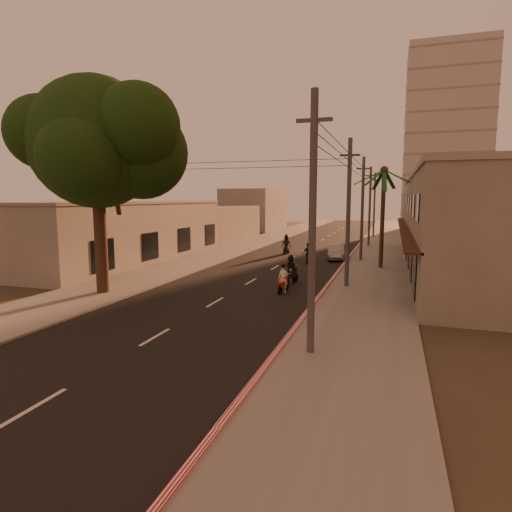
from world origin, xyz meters
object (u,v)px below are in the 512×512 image
at_px(scooter_far_a, 286,245).
at_px(parked_car, 336,252).
at_px(palm_tree, 384,176).
at_px(scooter_red, 283,280).
at_px(scooter_mid_b, 308,254).
at_px(broadleaf_tree, 104,143).
at_px(scooter_mid_a, 291,271).

relative_size(scooter_far_a, parked_car, 0.47).
xyz_separation_m(palm_tree, parked_car, (-3.97, 4.12, -6.48)).
xyz_separation_m(scooter_red, parked_car, (1.20, 14.67, -0.09)).
distance_m(scooter_red, parked_car, 14.72).
height_order(scooter_mid_b, parked_car, scooter_mid_b).
height_order(scooter_far_a, parked_car, scooter_far_a).
height_order(palm_tree, scooter_far_a, palm_tree).
bearing_deg(palm_tree, scooter_far_a, 144.33).
bearing_deg(scooter_far_a, broadleaf_tree, -113.93).
relative_size(scooter_red, scooter_mid_b, 0.99).
bearing_deg(palm_tree, scooter_mid_a, -123.87).
relative_size(broadleaf_tree, palm_tree, 1.48).
relative_size(palm_tree, scooter_mid_a, 4.29).
distance_m(palm_tree, scooter_red, 13.37).
bearing_deg(palm_tree, broadleaf_tree, -136.52).
distance_m(scooter_mid_a, scooter_far_a, 15.01).
relative_size(palm_tree, scooter_red, 4.64).
bearing_deg(scooter_mid_a, parked_car, 95.52).
distance_m(scooter_mid_b, scooter_far_a, 6.41).
bearing_deg(broadleaf_tree, scooter_mid_b, 59.81).
bearing_deg(broadleaf_tree, scooter_mid_a, 32.56).
distance_m(broadleaf_tree, scooter_mid_a, 13.40).
height_order(broadleaf_tree, parked_car, broadleaf_tree).
bearing_deg(palm_tree, scooter_mid_b, 169.93).
bearing_deg(parked_car, palm_tree, -53.37).
height_order(scooter_red, parked_car, scooter_red).
relative_size(palm_tree, scooter_far_a, 4.14).
xyz_separation_m(broadleaf_tree, scooter_far_a, (5.44, 20.44, -7.59)).
bearing_deg(scooter_red, broadleaf_tree, -156.56).
height_order(broadleaf_tree, scooter_mid_b, broadleaf_tree).
xyz_separation_m(broadleaf_tree, palm_tree, (14.61, 13.86, -1.33)).
height_order(palm_tree, parked_car, palm_tree).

